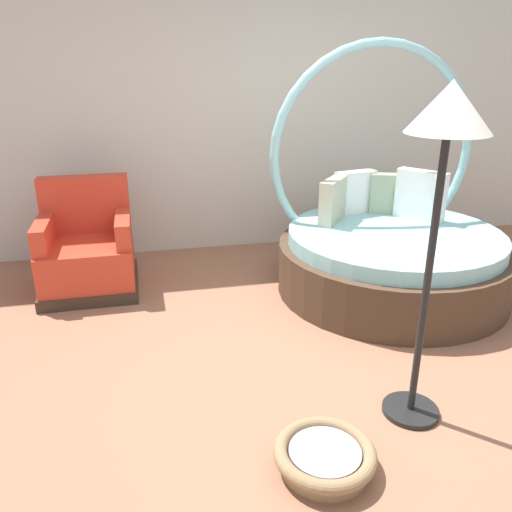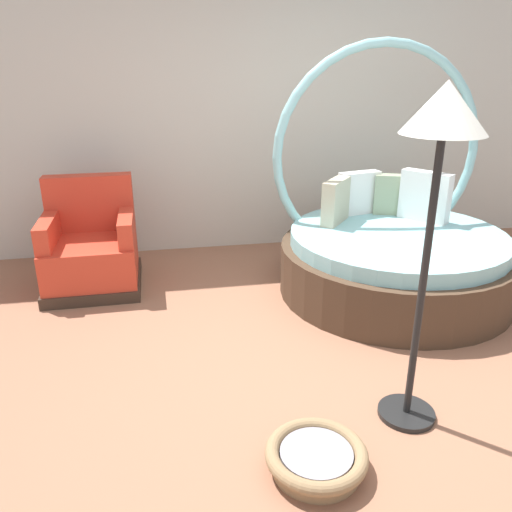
# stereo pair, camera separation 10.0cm
# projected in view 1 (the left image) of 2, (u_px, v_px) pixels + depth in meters

# --- Properties ---
(ground_plane) EXTENTS (8.00, 8.00, 0.02)m
(ground_plane) POSITION_uv_depth(u_px,v_px,m) (336.00, 370.00, 3.38)
(ground_plane) COLOR #936047
(back_wall) EXTENTS (8.00, 0.12, 3.11)m
(back_wall) POSITION_uv_depth(u_px,v_px,m) (256.00, 95.00, 5.12)
(back_wall) COLOR beige
(back_wall) RESTS_ON ground_plane
(round_daybed) EXTENTS (1.95, 1.95, 2.06)m
(round_daybed) POSITION_uv_depth(u_px,v_px,m) (389.00, 245.00, 4.45)
(round_daybed) COLOR #473323
(round_daybed) RESTS_ON ground_plane
(red_armchair) EXTENTS (0.81, 0.81, 0.94)m
(red_armchair) POSITION_uv_depth(u_px,v_px,m) (88.00, 252.00, 4.46)
(red_armchair) COLOR #38281E
(red_armchair) RESTS_ON ground_plane
(pet_basket) EXTENTS (0.51, 0.51, 0.13)m
(pet_basket) POSITION_uv_depth(u_px,v_px,m) (325.00, 456.00, 2.54)
(pet_basket) COLOR #8E704C
(pet_basket) RESTS_ON ground_plane
(floor_lamp) EXTENTS (0.40, 0.40, 1.82)m
(floor_lamp) POSITION_uv_depth(u_px,v_px,m) (446.00, 144.00, 2.41)
(floor_lamp) COLOR black
(floor_lamp) RESTS_ON ground_plane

